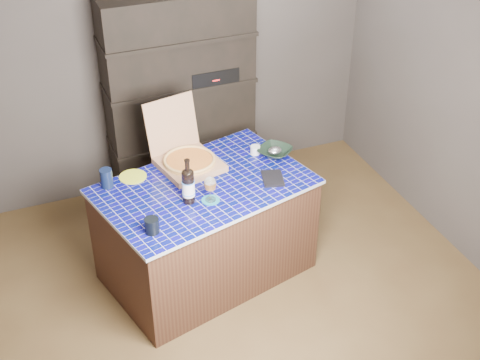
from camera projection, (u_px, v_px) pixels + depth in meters
name	position (u px, v px, depth m)	size (l,w,h in m)	color
room	(251.00, 151.00, 4.16)	(3.50, 3.50, 3.50)	brown
shelving_unit	(180.00, 98.00, 5.54)	(1.20, 0.41, 1.80)	black
kitchen_island	(206.00, 230.00, 4.88)	(1.64, 1.25, 0.80)	#402719
pizza_box	(188.00, 158.00, 4.83)	(0.50, 0.57, 0.44)	#8F634A
mead_bottle	(188.00, 185.00, 4.42)	(0.09, 0.09, 0.33)	black
teal_trivet	(211.00, 200.00, 4.50)	(0.12, 0.12, 0.01)	#186A7D
wine_glass	(210.00, 184.00, 4.43)	(0.08, 0.08, 0.18)	white
tumbler	(152.00, 226.00, 4.19)	(0.09, 0.09, 0.10)	black
dvd_case	(273.00, 178.00, 4.71)	(0.14, 0.20, 0.02)	black
bowl	(275.00, 152.00, 4.97)	(0.24, 0.24, 0.06)	black
foil_contents	(275.00, 150.00, 4.96)	(0.11, 0.09, 0.05)	#B4B5C0
white_jar	(255.00, 150.00, 4.99)	(0.07, 0.07, 0.06)	silver
navy_cup	(106.00, 178.00, 4.60)	(0.09, 0.09, 0.14)	black
green_trivet	(133.00, 177.00, 4.74)	(0.20, 0.20, 0.01)	#B8CA2B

